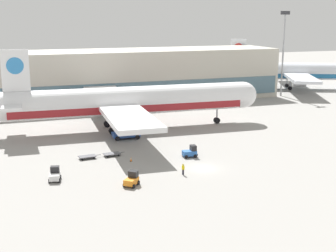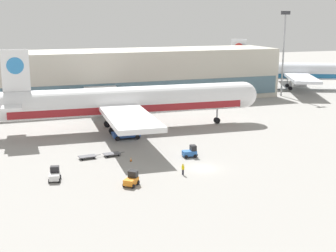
{
  "view_description": "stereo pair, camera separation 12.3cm",
  "coord_description": "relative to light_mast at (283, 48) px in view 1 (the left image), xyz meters",
  "views": [
    {
      "loc": [
        -27.99,
        -63.81,
        23.28
      ],
      "look_at": [
        -1.35,
        12.97,
        4.0
      ],
      "focal_mm": 50.0,
      "sensor_mm": 36.0,
      "label": 1
    },
    {
      "loc": [
        -27.87,
        -63.85,
        23.28
      ],
      "look_at": [
        -1.35,
        12.97,
        4.0
      ],
      "focal_mm": 50.0,
      "sensor_mm": 36.0,
      "label": 2
    }
  ],
  "objects": [
    {
      "name": "airplane_main",
      "position": [
        -53.84,
        -25.81,
        -8.26
      ],
      "size": [
        58.1,
        48.33,
        17.0
      ],
      "rotation": [
        0.0,
        0.0,
        -0.05
      ],
      "color": "white",
      "rests_on": "ground_plane"
    },
    {
      "name": "light_mast",
      "position": [
        0.0,
        0.0,
        0.0
      ],
      "size": [
        2.8,
        0.5,
        24.49
      ],
      "color": "#9EA0A5",
      "rests_on": "ground_plane"
    },
    {
      "name": "baggage_dolly_lead",
      "position": [
        -64.83,
        -43.69,
        -13.71
      ],
      "size": [
        3.76,
        1.76,
        0.48
      ],
      "rotation": [
        0.0,
        0.0,
        0.1
      ],
      "color": "#56565B",
      "rests_on": "ground_plane"
    },
    {
      "name": "baggage_tug_foreground",
      "position": [
        -71.03,
        -52.69,
        -13.23
      ],
      "size": [
        2.05,
        2.68,
        2.0
      ],
      "rotation": [
        0.0,
        0.0,
        1.37
      ],
      "color": "silver",
      "rests_on": "ground_plane"
    },
    {
      "name": "airplane_distant",
      "position": [
        12.84,
        9.98,
        -8.63
      ],
      "size": [
        51.17,
        44.28,
        15.94
      ],
      "rotation": [
        0.0,
        0.0,
        -0.41
      ],
      "color": "silver",
      "rests_on": "ground_plane"
    },
    {
      "name": "ground_crew_near",
      "position": [
        -52.65,
        -56.49,
        -13.07
      ],
      "size": [
        0.34,
        0.54,
        1.75
      ],
      "rotation": [
        0.0,
        0.0,
        5.09
      ],
      "color": "black",
      "rests_on": "ground_plane"
    },
    {
      "name": "baggage_tug_mid",
      "position": [
        -61.04,
        -58.3,
        -13.23
      ],
      "size": [
        2.68,
        2.78,
        2.0
      ],
      "rotation": [
        0.0,
        0.0,
        0.86
      ],
      "color": "orange",
      "rests_on": "ground_plane"
    },
    {
      "name": "baggage_dolly_second",
      "position": [
        -60.63,
        -43.52,
        -13.71
      ],
      "size": [
        3.76,
        1.76,
        0.48
      ],
      "rotation": [
        0.0,
        0.0,
        0.1
      ],
      "color": "#56565B",
      "rests_on": "ground_plane"
    },
    {
      "name": "ground_plane",
      "position": [
        -48.56,
        -54.66,
        -14.1
      ],
      "size": [
        400.0,
        400.0,
        0.0
      ],
      "primitive_type": "plane",
      "color": "gray"
    },
    {
      "name": "terminal_building",
      "position": [
        -47.11,
        7.73,
        -7.11
      ],
      "size": [
        90.0,
        18.2,
        14.0
      ],
      "color": "#BCB7A8",
      "rests_on": "ground_plane"
    },
    {
      "name": "traffic_cone_near",
      "position": [
        -58.32,
        -47.47,
        -13.74
      ],
      "size": [
        0.4,
        0.4,
        0.74
      ],
      "color": "black",
      "rests_on": "ground_plane"
    },
    {
      "name": "scissor_lift_loader",
      "position": [
        -55.49,
        -32.83,
        -12.08
      ],
      "size": [
        5.34,
        3.59,
        5.29
      ],
      "rotation": [
        0.0,
        0.0,
        -0.05
      ],
      "color": "#284C99",
      "rests_on": "ground_plane"
    },
    {
      "name": "baggage_tug_far",
      "position": [
        -48.22,
        -48.37,
        -13.23
      ],
      "size": [
        2.54,
        1.78,
        2.0
      ],
      "rotation": [
        0.0,
        0.0,
        -0.07
      ],
      "color": "#2D66B7",
      "rests_on": "ground_plane"
    }
  ]
}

